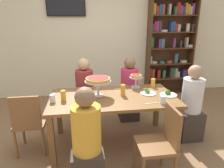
% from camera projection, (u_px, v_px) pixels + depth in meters
% --- Properties ---
extents(ground_plane, '(12.00, 12.00, 0.00)m').
position_uv_depth(ground_plane, '(113.00, 142.00, 3.01)').
color(ground_plane, '#846042').
extents(rear_partition, '(8.00, 0.12, 2.80)m').
position_uv_depth(rear_partition, '(99.00, 36.00, 4.65)').
color(rear_partition, beige).
rests_on(rear_partition, ground_plane).
extents(dining_table, '(1.73, 0.92, 0.74)m').
position_uv_depth(dining_table, '(113.00, 102.00, 2.81)').
color(dining_table, brown).
rests_on(dining_table, ground_plane).
extents(bookshelf, '(1.12, 0.30, 2.21)m').
position_uv_depth(bookshelf, '(170.00, 45.00, 4.77)').
color(bookshelf, '#4C2D19').
rests_on(bookshelf, ground_plane).
extents(television, '(0.82, 0.05, 0.47)m').
position_uv_depth(television, '(66.00, 5.00, 4.27)').
color(television, black).
extents(diner_head_east, '(0.34, 0.34, 1.15)m').
position_uv_depth(diner_head_east, '(191.00, 108.00, 3.01)').
color(diner_head_east, '#382D28').
rests_on(diner_head_east, ground_plane).
extents(diner_far_right, '(0.34, 0.34, 1.15)m').
position_uv_depth(diner_far_right, '(129.00, 93.00, 3.61)').
color(diner_far_right, '#382D28').
rests_on(diner_far_right, ground_plane).
extents(diner_far_left, '(0.34, 0.34, 1.15)m').
position_uv_depth(diner_far_left, '(85.00, 96.00, 3.50)').
color(diner_far_left, '#382D28').
rests_on(diner_far_left, ground_plane).
extents(diner_near_left, '(0.34, 0.34, 1.15)m').
position_uv_depth(diner_near_left, '(87.00, 147.00, 2.09)').
color(diner_near_left, '#382D28').
rests_on(diner_near_left, ground_plane).
extents(chair_near_right, '(0.40, 0.40, 0.87)m').
position_uv_depth(chair_near_right, '(161.00, 140.00, 2.22)').
color(chair_near_right, brown).
rests_on(chair_near_right, ground_plane).
extents(chair_head_west, '(0.40, 0.40, 0.87)m').
position_uv_depth(chair_head_west, '(29.00, 121.00, 2.64)').
color(chair_head_west, brown).
rests_on(chair_head_west, ground_plane).
extents(deep_dish_pizza_stand, '(0.36, 0.36, 0.27)m').
position_uv_depth(deep_dish_pizza_stand, '(98.00, 80.00, 2.74)').
color(deep_dish_pizza_stand, silver).
rests_on(deep_dish_pizza_stand, dining_table).
extents(personal_pizza_stand, '(0.20, 0.20, 0.21)m').
position_uv_depth(personal_pizza_stand, '(136.00, 78.00, 3.11)').
color(personal_pizza_stand, silver).
rests_on(personal_pizza_stand, dining_table).
extents(salad_plate_near_diner, '(0.24, 0.24, 0.07)m').
position_uv_depth(salad_plate_near_diner, '(168.00, 94.00, 2.82)').
color(salad_plate_near_diner, white).
rests_on(salad_plate_near_diner, dining_table).
extents(salad_plate_far_diner, '(0.23, 0.23, 0.07)m').
position_uv_depth(salad_plate_far_diner, '(148.00, 93.00, 2.88)').
color(salad_plate_far_diner, white).
rests_on(salad_plate_far_diner, dining_table).
extents(beer_glass_amber_tall, '(0.07, 0.07, 0.14)m').
position_uv_depth(beer_glass_amber_tall, '(63.00, 96.00, 2.63)').
color(beer_glass_amber_tall, gold).
rests_on(beer_glass_amber_tall, dining_table).
extents(beer_glass_amber_short, '(0.07, 0.07, 0.14)m').
position_uv_depth(beer_glass_amber_short, '(153.00, 83.00, 3.15)').
color(beer_glass_amber_short, gold).
rests_on(beer_glass_amber_short, dining_table).
extents(beer_glass_amber_spare, '(0.07, 0.07, 0.16)m').
position_uv_depth(beer_glass_amber_spare, '(123.00, 90.00, 2.80)').
color(beer_glass_amber_spare, gold).
rests_on(beer_glass_amber_spare, dining_table).
extents(water_glass_clear_near, '(0.07, 0.07, 0.10)m').
position_uv_depth(water_glass_clear_near, '(163.00, 100.00, 2.54)').
color(water_glass_clear_near, white).
rests_on(water_glass_clear_near, dining_table).
extents(water_glass_clear_far, '(0.07, 0.07, 0.11)m').
position_uv_depth(water_glass_clear_far, '(98.00, 85.00, 3.11)').
color(water_glass_clear_far, white).
rests_on(water_glass_clear_far, dining_table).
extents(water_glass_clear_spare, '(0.07, 0.07, 0.10)m').
position_uv_depth(water_glass_clear_spare, '(53.00, 98.00, 2.58)').
color(water_glass_clear_spare, white).
rests_on(water_glass_clear_spare, dining_table).
extents(cutlery_fork_near, '(0.18, 0.03, 0.00)m').
position_uv_depth(cutlery_fork_near, '(151.00, 103.00, 2.55)').
color(cutlery_fork_near, silver).
rests_on(cutlery_fork_near, dining_table).
extents(cutlery_knife_near, '(0.18, 0.04, 0.00)m').
position_uv_depth(cutlery_knife_near, '(120.00, 89.00, 3.09)').
color(cutlery_knife_near, silver).
rests_on(cutlery_knife_near, dining_table).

